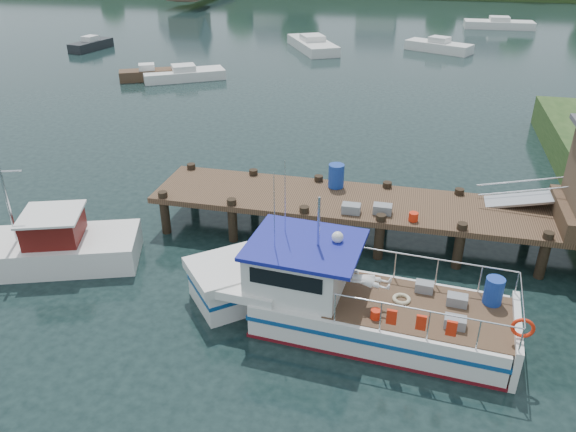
% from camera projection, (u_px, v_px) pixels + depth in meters
% --- Properties ---
extents(ground_plane, '(160.00, 160.00, 0.00)m').
position_uv_depth(ground_plane, '(325.00, 232.00, 20.07)').
color(ground_plane, black).
extents(dock, '(16.60, 3.00, 4.78)m').
position_uv_depth(dock, '(530.00, 193.00, 17.72)').
color(dock, '#4A3423').
rests_on(dock, ground).
extents(lobster_boat, '(9.36, 3.34, 4.49)m').
position_uv_depth(lobster_boat, '(339.00, 299.00, 15.13)').
color(lobster_boat, silver).
rests_on(lobster_boat, ground).
extents(work_boat, '(7.09, 4.09, 3.77)m').
position_uv_depth(work_boat, '(32.00, 248.00, 17.92)').
color(work_boat, silver).
rests_on(work_boat, ground).
extents(moored_rowboat, '(4.00, 2.90, 1.11)m').
position_uv_depth(moored_rowboat, '(147.00, 74.00, 39.46)').
color(moored_rowboat, '#4A3423').
rests_on(moored_rowboat, ground).
extents(moored_far, '(7.08, 2.66, 1.19)m').
position_uv_depth(moored_far, '(499.00, 24.00, 58.94)').
color(moored_far, silver).
rests_on(moored_far, ground).
extents(moored_a, '(5.78, 4.57, 1.03)m').
position_uv_depth(moored_a, '(184.00, 74.00, 39.53)').
color(moored_a, silver).
rests_on(moored_a, ground).
extents(moored_b, '(5.87, 4.14, 1.24)m').
position_uv_depth(moored_b, '(439.00, 46.00, 48.20)').
color(moored_b, silver).
rests_on(moored_b, ground).
extents(moored_d, '(5.78, 7.71, 1.26)m').
position_uv_depth(moored_d, '(312.00, 44.00, 48.88)').
color(moored_d, silver).
rests_on(moored_d, ground).
extents(moored_e, '(2.23, 4.43, 1.17)m').
position_uv_depth(moored_e, '(91.00, 45.00, 48.96)').
color(moored_e, black).
rests_on(moored_e, ground).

